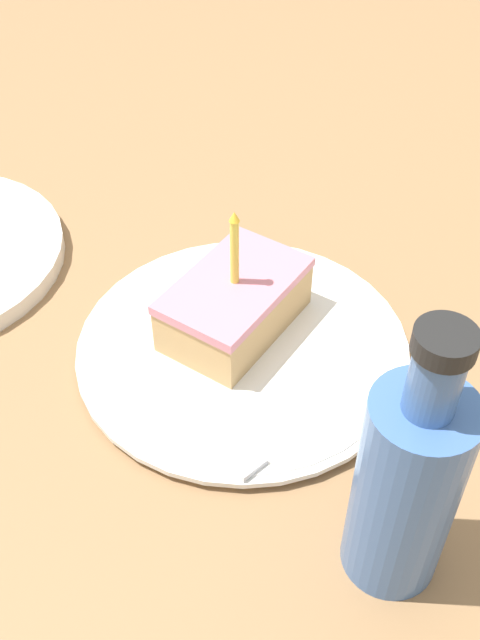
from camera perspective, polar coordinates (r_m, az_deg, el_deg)
name	(u,v)px	position (r m, az deg, el deg)	size (l,w,h in m)	color
ground_plane	(260,349)	(0.67, 1.56, -2.26)	(2.40, 2.40, 0.04)	olive
plate	(240,346)	(0.63, 0.00, -2.00)	(0.28, 0.28, 0.01)	white
cake_slice	(235,303)	(0.62, -0.39, 1.29)	(0.08, 0.13, 0.12)	tan
fork	(190,411)	(0.58, -3.84, -6.91)	(0.17, 0.06, 0.00)	silver
bottle	(407,484)	(0.46, 12.60, -12.07)	(0.06, 0.06, 0.21)	#3F66A5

